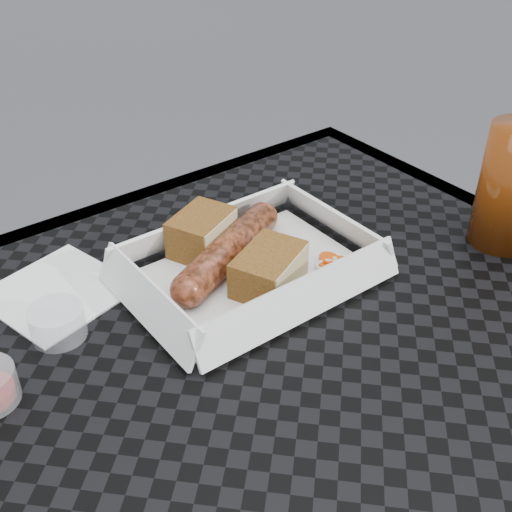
% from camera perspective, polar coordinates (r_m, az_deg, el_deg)
% --- Properties ---
extents(patio_table, '(0.80, 0.80, 0.74)m').
position_cam_1_polar(patio_table, '(0.59, 3.61, -18.18)').
color(patio_table, black).
rests_on(patio_table, ground).
extents(food_tray, '(0.22, 0.15, 0.00)m').
position_cam_1_polar(food_tray, '(0.66, -0.52, -1.61)').
color(food_tray, white).
rests_on(food_tray, patio_table).
extents(bratwurst, '(0.17, 0.10, 0.03)m').
position_cam_1_polar(bratwurst, '(0.66, -2.49, 0.47)').
color(bratwurst, brown).
rests_on(bratwurst, food_tray).
extents(bread_near, '(0.08, 0.07, 0.04)m').
position_cam_1_polar(bread_near, '(0.68, -4.87, 2.09)').
color(bread_near, brown).
rests_on(bread_near, food_tray).
extents(bread_far, '(0.09, 0.08, 0.04)m').
position_cam_1_polar(bread_far, '(0.63, 1.13, -1.20)').
color(bread_far, brown).
rests_on(bread_far, food_tray).
extents(veg_garnish, '(0.03, 0.03, 0.00)m').
position_cam_1_polar(veg_garnish, '(0.67, 6.88, -0.85)').
color(veg_garnish, '#DC4809').
rests_on(veg_garnish, food_tray).
extents(napkin, '(0.15, 0.15, 0.00)m').
position_cam_1_polar(napkin, '(0.67, -17.20, -3.07)').
color(napkin, white).
rests_on(napkin, patio_table).
extents(condiment_cup_empty, '(0.05, 0.05, 0.03)m').
position_cam_1_polar(condiment_cup_empty, '(0.61, -17.24, -5.68)').
color(condiment_cup_empty, silver).
rests_on(condiment_cup_empty, patio_table).
extents(drink_glass, '(0.07, 0.07, 0.14)m').
position_cam_1_polar(drink_glass, '(0.73, 21.82, 5.74)').
color(drink_glass, '#622708').
rests_on(drink_glass, patio_table).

